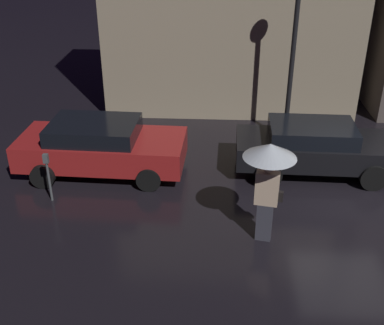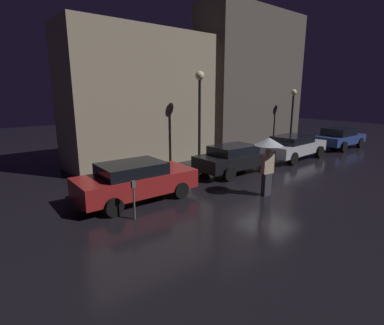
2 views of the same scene
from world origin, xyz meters
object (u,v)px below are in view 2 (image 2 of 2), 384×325
at_px(parked_car_silver, 293,146).
at_px(parking_meter, 134,196).
at_px(pedestrian_with_umbrella, 268,151).
at_px(street_lamp_near, 200,99).
at_px(street_lamp_far, 293,106).
at_px(parked_car_black, 235,158).
at_px(parked_car_red, 135,180).
at_px(parked_car_blue, 339,137).

relative_size(parked_car_silver, parking_meter, 3.74).
bearing_deg(pedestrian_with_umbrella, parked_car_silver, 34.92).
height_order(street_lamp_near, street_lamp_far, street_lamp_near).
height_order(parked_car_black, parked_car_silver, parked_car_silver).
relative_size(parked_car_red, parked_car_black, 1.04).
distance_m(parked_car_black, street_lamp_near, 3.49).
xyz_separation_m(parked_car_silver, street_lamp_near, (-5.47, 2.13, 2.74)).
height_order(parked_car_silver, street_lamp_far, street_lamp_far).
height_order(parked_car_silver, pedestrian_with_umbrella, pedestrian_with_umbrella).
relative_size(parked_car_black, street_lamp_near, 0.86).
bearing_deg(parking_meter, parked_car_red, 59.20).
bearing_deg(pedestrian_with_umbrella, parked_car_blue, 23.66).
bearing_deg(parked_car_silver, parked_car_red, 178.80).
bearing_deg(parked_car_black, parked_car_blue, 0.29).
relative_size(parking_meter, street_lamp_near, 0.25).
relative_size(parked_car_red, street_lamp_far, 1.08).
distance_m(parked_car_silver, parked_car_blue, 5.55).
xyz_separation_m(parked_car_silver, street_lamp_far, (3.67, 2.53, 2.09)).
relative_size(parked_car_blue, street_lamp_far, 1.03).
relative_size(parked_car_red, parked_car_blue, 1.05).
height_order(parked_car_blue, parking_meter, parked_car_blue).
relative_size(parked_car_silver, parked_car_blue, 1.12).
bearing_deg(parked_car_red, street_lamp_far, 12.96).
distance_m(parked_car_blue, street_lamp_near, 11.58).
distance_m(street_lamp_near, street_lamp_far, 9.18).
xyz_separation_m(parked_car_red, street_lamp_far, (14.25, 2.73, 2.11)).
bearing_deg(pedestrian_with_umbrella, street_lamp_far, 38.81).
bearing_deg(parked_car_blue, parking_meter, -172.91).
bearing_deg(pedestrian_with_umbrella, parked_car_black, 73.53).
bearing_deg(parked_car_silver, parked_car_blue, -3.69).
xyz_separation_m(parked_car_silver, parking_meter, (-11.48, -1.72, 0.01)).
height_order(parked_car_blue, pedestrian_with_umbrella, pedestrian_with_umbrella).
relative_size(pedestrian_with_umbrella, street_lamp_far, 0.55).
relative_size(parked_car_silver, pedestrian_with_umbrella, 2.08).
bearing_deg(parked_car_silver, street_lamp_near, 156.45).
bearing_deg(parked_car_black, street_lamp_near, 104.93).
bearing_deg(parked_car_red, parked_car_silver, 3.19).
xyz_separation_m(parked_car_black, parked_car_silver, (4.98, -0.07, 0.02)).
bearing_deg(street_lamp_near, pedestrian_with_umbrella, -101.56).
relative_size(parked_car_blue, parking_meter, 3.36).
xyz_separation_m(parked_car_red, parked_car_black, (5.60, 0.26, -0.01)).
height_order(parked_car_silver, parked_car_blue, parked_car_blue).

